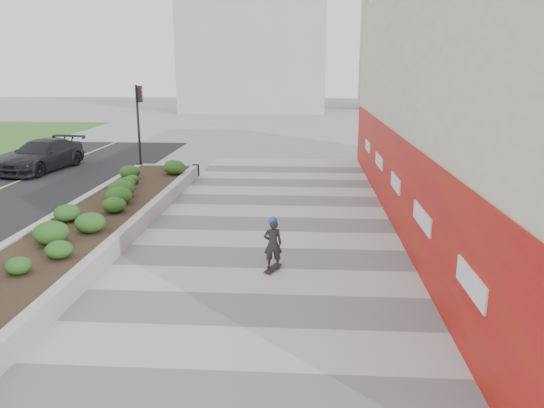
{
  "coord_description": "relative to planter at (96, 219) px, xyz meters",
  "views": [
    {
      "loc": [
        1.08,
        -8.63,
        5.1
      ],
      "look_at": [
        0.1,
        6.64,
        1.1
      ],
      "focal_mm": 35.0,
      "sensor_mm": 36.0,
      "label": 1
    }
  ],
  "objects": [
    {
      "name": "ground",
      "position": [
        5.5,
        -7.0,
        -0.42
      ],
      "size": [
        160.0,
        160.0,
        0.0
      ],
      "primitive_type": "plane",
      "color": "gray",
      "rests_on": "ground"
    },
    {
      "name": "walkway",
      "position": [
        5.5,
        -4.0,
        -0.41
      ],
      "size": [
        8.0,
        36.0,
        0.01
      ],
      "primitive_type": "cube",
      "color": "#A8A8AD",
      "rests_on": "ground"
    },
    {
      "name": "building",
      "position": [
        12.48,
        1.98,
        3.56
      ],
      "size": [
        6.04,
        24.08,
        8.0
      ],
      "color": "#BCB8A1",
      "rests_on": "ground"
    },
    {
      "name": "planter",
      "position": [
        0.0,
        0.0,
        0.0
      ],
      "size": [
        3.0,
        18.0,
        0.9
      ],
      "color": "#9E9EA0",
      "rests_on": "ground"
    },
    {
      "name": "traffic_signal_near",
      "position": [
        -1.73,
        10.5,
        2.34
      ],
      "size": [
        0.33,
        0.28,
        4.2
      ],
      "color": "black",
      "rests_on": "ground"
    },
    {
      "name": "distant_bldg_north_l",
      "position": [
        0.5,
        48.0,
        9.58
      ],
      "size": [
        16.0,
        12.0,
        20.0
      ],
      "primitive_type": "cube",
      "color": "#ADAAA3",
      "rests_on": "ground"
    },
    {
      "name": "distant_bldg_north_r",
      "position": [
        20.5,
        53.0,
        11.58
      ],
      "size": [
        14.0,
        10.0,
        24.0
      ],
      "primitive_type": "cube",
      "color": "#ADAAA3",
      "rests_on": "ground"
    },
    {
      "name": "manhole_cover",
      "position": [
        6.0,
        -4.0,
        -0.42
      ],
      "size": [
        0.44,
        0.44,
        0.01
      ],
      "primitive_type": "cylinder",
      "color": "#595654",
      "rests_on": "ground"
    },
    {
      "name": "skateboarder",
      "position": [
        5.78,
        -2.91,
        0.32
      ],
      "size": [
        0.53,
        0.74,
        1.45
      ],
      "rotation": [
        0.0,
        0.0,
        -0.37
      ],
      "color": "beige",
      "rests_on": "ground"
    },
    {
      "name": "car_dark",
      "position": [
        -6.59,
        9.79,
        0.35
      ],
      "size": [
        2.89,
        5.53,
        1.53
      ],
      "primitive_type": "imported",
      "rotation": [
        0.0,
        0.0,
        -0.15
      ],
      "color": "black",
      "rests_on": "ground"
    }
  ]
}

